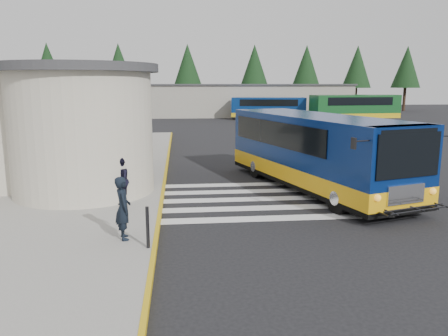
{
  "coord_description": "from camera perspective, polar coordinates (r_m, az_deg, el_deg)",
  "views": [
    {
      "loc": [
        -3.35,
        -16.34,
        4.23
      ],
      "look_at": [
        -1.74,
        -0.5,
        1.15
      ],
      "focal_mm": 35.0,
      "sensor_mm": 36.0,
      "label": 1
    }
  ],
  "objects": [
    {
      "name": "tree_line",
      "position": [
        67.09,
        2.51,
        13.12
      ],
      "size": [
        58.4,
        4.4,
        10.0
      ],
      "color": "black",
      "rests_on": "ground"
    },
    {
      "name": "far_bus_a",
      "position": [
        52.93,
        5.81,
        7.91
      ],
      "size": [
        9.06,
        3.97,
        2.26
      ],
      "rotation": [
        0.0,
        0.0,
        1.39
      ],
      "color": "navy",
      "rests_on": "ground"
    },
    {
      "name": "bollard",
      "position": [
        11.2,
        -9.94,
        -7.65
      ],
      "size": [
        0.09,
        0.09,
        1.08
      ],
      "primitive_type": "cylinder",
      "color": "black",
      "rests_on": "sidewalk"
    },
    {
      "name": "transit_bus",
      "position": [
        17.99,
        11.83,
        1.78
      ],
      "size": [
        5.92,
        10.92,
        3.0
      ],
      "rotation": [
        0.0,
        0.0,
        0.29
      ],
      "color": "#071C55",
      "rests_on": "ground"
    },
    {
      "name": "sidewalk",
      "position": [
        21.52,
        -20.92,
        -0.91
      ],
      "size": [
        10.0,
        34.0,
        0.15
      ],
      "primitive_type": "cube",
      "color": "gray",
      "rests_on": "ground"
    },
    {
      "name": "pedestrian_a",
      "position": [
        11.88,
        -13.05,
        -5.12
      ],
      "size": [
        0.56,
        0.71,
        1.7
      ],
      "primitive_type": "imported",
      "rotation": [
        0.0,
        0.0,
        1.84
      ],
      "color": "black",
      "rests_on": "sidewalk"
    },
    {
      "name": "crosswalk",
      "position": [
        16.36,
        4.44,
        -4.05
      ],
      "size": [
        8.0,
        5.35,
        0.01
      ],
      "color": "silver",
      "rests_on": "ground"
    },
    {
      "name": "station_building",
      "position": [
        24.48,
        -23.76,
        6.14
      ],
      "size": [
        12.7,
        18.7,
        4.8
      ],
      "color": "beige",
      "rests_on": "ground"
    },
    {
      "name": "ground",
      "position": [
        17.21,
        5.61,
        -3.33
      ],
      "size": [
        140.0,
        140.0,
        0.0
      ],
      "primitive_type": "plane",
      "color": "black",
      "rests_on": "ground"
    },
    {
      "name": "far_bus_b",
      "position": [
        52.34,
        16.69,
        7.7
      ],
      "size": [
        10.17,
        3.6,
        2.57
      ],
      "rotation": [
        0.0,
        0.0,
        1.65
      ],
      "color": "#13481D",
      "rests_on": "ground"
    },
    {
      "name": "depot_building",
      "position": [
        59.13,
        3.33,
        8.88
      ],
      "size": [
        26.4,
        8.4,
        4.2
      ],
      "color": "gray",
      "rests_on": "ground"
    },
    {
      "name": "pedestrian_b",
      "position": [
        15.41,
        -13.44,
        -1.59
      ],
      "size": [
        0.66,
        0.82,
        1.63
      ],
      "primitive_type": "imported",
      "rotation": [
        0.0,
        0.0,
        -1.63
      ],
      "color": "black",
      "rests_on": "sidewalk"
    },
    {
      "name": "curb_strip",
      "position": [
        20.77,
        -7.62,
        -0.67
      ],
      "size": [
        0.12,
        34.0,
        0.16
      ],
      "primitive_type": "cube",
      "color": "gold",
      "rests_on": "ground"
    }
  ]
}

